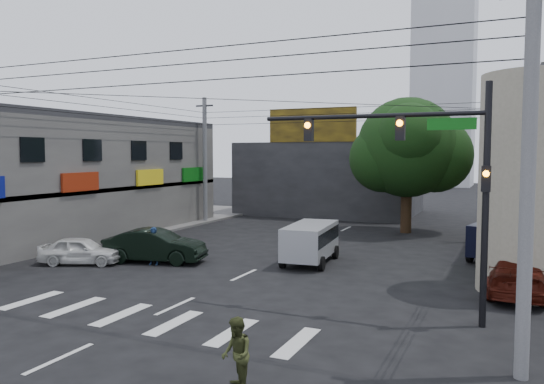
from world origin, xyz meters
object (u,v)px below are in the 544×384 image
Objects in this scene: white_compact at (81,250)px; maroon_sedan at (519,274)px; utility_pole_far_left at (205,160)px; dark_sedan at (155,246)px; traffic_gantry at (427,163)px; utility_pole_near_right at (528,177)px; silver_minivan at (310,244)px; pedestrian_olive at (236,354)px; utility_pole_far_right at (519,162)px; navy_van at (498,241)px; street_tree at (407,148)px; traffic_officer at (154,246)px.

white_compact is 0.78× the size of maroon_sedan.
utility_pole_far_left reaches higher than dark_sedan.
utility_pole_near_right is (2.68, -3.50, -0.23)m from traffic_gantry.
dark_sedan is at bearing 4.30° from maroon_sedan.
pedestrian_olive is (3.19, -13.21, -0.11)m from silver_minivan.
utility_pole_far_right is (2.68, 17.00, -0.23)m from traffic_gantry.
utility_pole_near_right and utility_pole_far_right have the same top height.
utility_pole_far_left and utility_pole_far_right have the same top height.
white_compact is 0.84× the size of navy_van.
street_tree is at bearing -59.21° from white_compact.
utility_pole_near_right is 13.81m from silver_minivan.
utility_pole_near_right is 1.78× the size of maroon_sedan.
traffic_gantry is at bearing -78.01° from street_tree.
utility_pole_far_left is 15.48m from traffic_officer.
dark_sedan is 3.38m from white_compact.
utility_pole_near_right is at bearing -144.04° from silver_minivan.
maroon_sedan is 9.04m from silver_minivan.
utility_pole_far_left is 5.73× the size of pedestrian_olive.
utility_pole_far_left is 1.78× the size of maroon_sedan.
traffic_gantry reaches higher than navy_van.
white_compact is (-18.43, 5.36, -3.96)m from utility_pole_near_right.
street_tree is at bearing 101.99° from traffic_gantry.
dark_sedan is 16.50m from navy_van.
dark_sedan is 1.04× the size of navy_van.
utility_pole_far_right reaches higher than traffic_officer.
white_compact is at bearing -140.61° from utility_pole_far_right.
utility_pole_near_right is at bearing -52.58° from traffic_gantry.
silver_minivan is 7.24m from traffic_officer.
utility_pole_near_right is 19.60m from white_compact.
traffic_officer is (-15.24, -13.87, -3.73)m from utility_pole_far_right.
maroon_sedan is at bearing -64.30° from street_tree.
dark_sedan is (-9.06, -14.35, -4.69)m from street_tree.
dark_sedan is 15.58m from maroon_sedan.
maroon_sedan is at bearing -8.32° from traffic_officer.
utility_pole_near_right is 5.73× the size of pedestrian_olive.
utility_pole_near_right reaches higher than maroon_sedan.
navy_van reaches higher than white_compact.
traffic_officer reaches higher than white_compact.
utility_pole_far_left is at bearing 99.12° from traffic_officer.
street_tree is at bearing 106.82° from utility_pole_near_right.
pedestrian_olive is at bearing -150.08° from utility_pole_near_right.
traffic_officer is at bearing 166.00° from traffic_gantry.
maroon_sedan is 1.18× the size of silver_minivan.
utility_pole_far_left is (-18.32, 17.00, -0.23)m from traffic_gantry.
utility_pole_far_left is at bearing -176.05° from street_tree.
pedestrian_olive is at bearing -57.07° from utility_pole_far_left.
traffic_gantry is 4.41m from utility_pole_near_right.
traffic_gantry is 6.64m from maroon_sedan.
traffic_officer is at bearing -67.44° from utility_pole_far_left.
maroon_sedan is 15.30m from traffic_officer.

